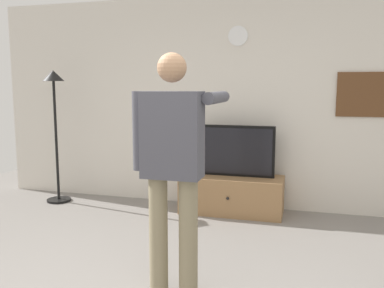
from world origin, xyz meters
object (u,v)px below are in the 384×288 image
(floor_lamp, at_px, (55,109))
(person_standing_nearer_lamp, at_px, (173,161))
(wall_clock, at_px, (238,36))
(tv_stand, at_px, (232,194))
(framed_picture, at_px, (363,95))
(television, at_px, (233,151))

(floor_lamp, distance_m, person_standing_nearer_lamp, 3.07)
(wall_clock, bearing_deg, person_standing_nearer_lamp, -91.38)
(wall_clock, height_order, person_standing_nearer_lamp, wall_clock)
(tv_stand, distance_m, wall_clock, 1.97)
(tv_stand, relative_size, person_standing_nearer_lamp, 0.69)
(person_standing_nearer_lamp, bearing_deg, framed_picture, 57.44)
(wall_clock, height_order, floor_lamp, wall_clock)
(television, relative_size, wall_clock, 4.18)
(television, distance_m, wall_clock, 1.43)
(framed_picture, bearing_deg, person_standing_nearer_lamp, -122.56)
(floor_lamp, bearing_deg, tv_stand, 3.26)
(person_standing_nearer_lamp, bearing_deg, wall_clock, 88.62)
(tv_stand, distance_m, framed_picture, 1.96)
(wall_clock, xyz_separation_m, person_standing_nearer_lamp, (-0.06, -2.42, -1.15))
(framed_picture, xyz_separation_m, person_standing_nearer_lamp, (-1.55, -2.43, -0.44))
(tv_stand, xyz_separation_m, floor_lamp, (-2.37, -0.14, 1.04))
(television, bearing_deg, floor_lamp, -175.62)
(tv_stand, height_order, television, television)
(person_standing_nearer_lamp, bearing_deg, television, 88.47)
(floor_lamp, relative_size, person_standing_nearer_lamp, 0.98)
(television, height_order, person_standing_nearer_lamp, person_standing_nearer_lamp)
(television, bearing_deg, framed_picture, 9.46)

